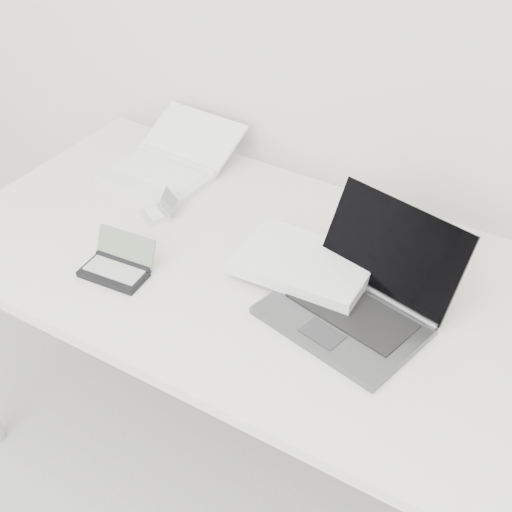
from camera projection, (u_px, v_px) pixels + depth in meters
The scene contains 5 objects.
desk at pixel (276, 287), 1.66m from camera, with size 1.60×0.80×0.73m.
laptop_large at pixel (330, 281), 1.55m from camera, with size 0.50×0.38×0.20m.
netbook_open_white at pixel (167, 165), 1.95m from camera, with size 0.29×0.35×0.10m.
pda_silver at pixel (159, 212), 1.79m from camera, with size 0.10×0.11×0.06m.
palmtop_charcoal at pixel (117, 267), 1.61m from camera, with size 0.16×0.13×0.08m.
Camera 1 is at (0.62, 0.46, 1.76)m, focal length 50.00 mm.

